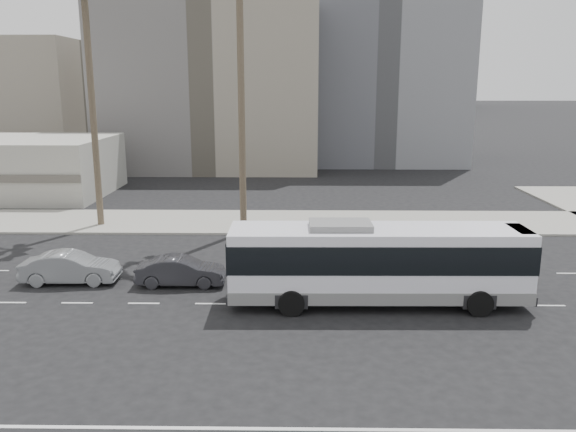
{
  "coord_description": "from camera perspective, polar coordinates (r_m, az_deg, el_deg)",
  "views": [
    {
      "loc": [
        -2.19,
        -23.97,
        9.51
      ],
      "look_at": [
        -2.61,
        4.0,
        3.12
      ],
      "focal_mm": 35.77,
      "sensor_mm": 36.0,
      "label": 1
    }
  ],
  "objects": [
    {
      "name": "ground",
      "position": [
        25.88,
        5.73,
        -8.77
      ],
      "size": [
        700.0,
        700.0,
        0.0
      ],
      "primitive_type": "plane",
      "color": "black",
      "rests_on": "ground"
    },
    {
      "name": "sidewalk_north",
      "position": [
        40.64,
        3.93,
        -0.59
      ],
      "size": [
        120.0,
        7.0,
        0.15
      ],
      "primitive_type": "cube",
      "color": "gray",
      "rests_on": "ground"
    },
    {
      "name": "midrise_beige_west",
      "position": [
        69.66,
        -7.4,
        12.34
      ],
      "size": [
        24.0,
        18.0,
        18.0
      ],
      "primitive_type": "cube",
      "color": "slate",
      "rests_on": "ground"
    },
    {
      "name": "midrise_gray_center",
      "position": [
        76.73,
        8.81,
        15.33
      ],
      "size": [
        20.0,
        20.0,
        26.0
      ],
      "primitive_type": "cube",
      "color": "slate",
      "rests_on": "ground"
    },
    {
      "name": "midrise_beige_far",
      "position": [
        82.2,
        -25.4,
        10.25
      ],
      "size": [
        18.0,
        16.0,
        15.0
      ],
      "primitive_type": "cube",
      "color": "slate",
      "rests_on": "ground"
    },
    {
      "name": "civic_tower",
      "position": [
        275.53,
        0.95,
        18.97
      ],
      "size": [
        42.0,
        42.0,
        129.0
      ],
      "color": "beige",
      "rests_on": "ground"
    },
    {
      "name": "highrise_right",
      "position": [
        259.57,
        11.94,
        18.24
      ],
      "size": [
        26.0,
        26.0,
        70.0
      ],
      "primitive_type": "cube",
      "color": "slate",
      "rests_on": "ground"
    },
    {
      "name": "highrise_far",
      "position": [
        293.72,
        15.74,
        16.41
      ],
      "size": [
        22.0,
        22.0,
        60.0
      ],
      "primitive_type": "cube",
      "color": "slate",
      "rests_on": "ground"
    },
    {
      "name": "city_bus",
      "position": [
        25.56,
        8.91,
        -4.47
      ],
      "size": [
        13.04,
        3.19,
        3.74
      ],
      "rotation": [
        0.0,
        0.0,
        0.01
      ],
      "color": "silver",
      "rests_on": "ground"
    },
    {
      "name": "car_a",
      "position": [
        28.44,
        -10.59,
        -5.41
      ],
      "size": [
        1.55,
        4.3,
        1.41
      ],
      "primitive_type": "imported",
      "rotation": [
        0.0,
        0.0,
        1.58
      ],
      "color": "#2B2B2F",
      "rests_on": "ground"
    },
    {
      "name": "car_b",
      "position": [
        30.23,
        -20.8,
        -4.82
      ],
      "size": [
        1.81,
        4.72,
        1.53
      ],
      "primitive_type": "imported",
      "rotation": [
        0.0,
        0.0,
        1.61
      ],
      "color": "gray",
      "rests_on": "ground"
    }
  ]
}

